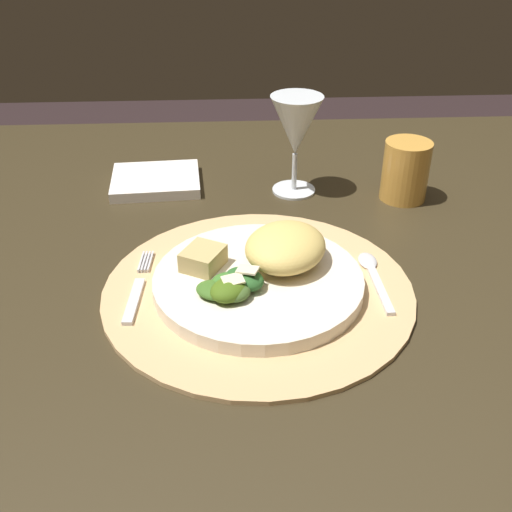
{
  "coord_description": "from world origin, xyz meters",
  "views": [
    {
      "loc": [
        -0.05,
        -0.66,
        1.17
      ],
      "look_at": [
        -0.02,
        -0.01,
        0.76
      ],
      "focal_mm": 42.46,
      "sensor_mm": 36.0,
      "label": 1
    }
  ],
  "objects_px": {
    "wine_glass": "(296,128)",
    "amber_tumbler": "(405,171)",
    "dining_table": "(268,331)",
    "spoon": "(372,272)",
    "napkin": "(156,181)",
    "fork": "(138,288)",
    "dinner_plate": "(258,282)"
  },
  "relations": [
    {
      "from": "fork",
      "to": "spoon",
      "type": "distance_m",
      "value": 0.29
    },
    {
      "from": "dinner_plate",
      "to": "wine_glass",
      "type": "xyz_separation_m",
      "value": [
        0.07,
        0.27,
        0.09
      ]
    },
    {
      "from": "wine_glass",
      "to": "napkin",
      "type": "bearing_deg",
      "value": 171.39
    },
    {
      "from": "fork",
      "to": "spoon",
      "type": "bearing_deg",
      "value": 3.92
    },
    {
      "from": "dining_table",
      "to": "dinner_plate",
      "type": "relative_size",
      "value": 4.58
    },
    {
      "from": "dinner_plate",
      "to": "napkin",
      "type": "distance_m",
      "value": 0.34
    },
    {
      "from": "napkin",
      "to": "wine_glass",
      "type": "bearing_deg",
      "value": -8.61
    },
    {
      "from": "spoon",
      "to": "wine_glass",
      "type": "xyz_separation_m",
      "value": [
        -0.07,
        0.25,
        0.1
      ]
    },
    {
      "from": "dining_table",
      "to": "amber_tumbler",
      "type": "height_order",
      "value": "amber_tumbler"
    },
    {
      "from": "dinner_plate",
      "to": "amber_tumbler",
      "type": "relative_size",
      "value": 2.74
    },
    {
      "from": "dinner_plate",
      "to": "amber_tumbler",
      "type": "bearing_deg",
      "value": 45.15
    },
    {
      "from": "dinner_plate",
      "to": "wine_glass",
      "type": "distance_m",
      "value": 0.3
    },
    {
      "from": "wine_glass",
      "to": "fork",
      "type": "bearing_deg",
      "value": -128.88
    },
    {
      "from": "fork",
      "to": "wine_glass",
      "type": "xyz_separation_m",
      "value": [
        0.22,
        0.27,
        0.1
      ]
    },
    {
      "from": "dining_table",
      "to": "dinner_plate",
      "type": "xyz_separation_m",
      "value": [
        -0.02,
        -0.06,
        0.13
      ]
    },
    {
      "from": "dinner_plate",
      "to": "fork",
      "type": "xyz_separation_m",
      "value": [
        -0.15,
        0.0,
        -0.01
      ]
    },
    {
      "from": "napkin",
      "to": "wine_glass",
      "type": "height_order",
      "value": "wine_glass"
    },
    {
      "from": "spoon",
      "to": "amber_tumbler",
      "type": "distance_m",
      "value": 0.24
    },
    {
      "from": "napkin",
      "to": "amber_tumbler",
      "type": "relative_size",
      "value": 1.52
    },
    {
      "from": "spoon",
      "to": "wine_glass",
      "type": "height_order",
      "value": "wine_glass"
    },
    {
      "from": "spoon",
      "to": "napkin",
      "type": "xyz_separation_m",
      "value": [
        -0.3,
        0.28,
        -0.0
      ]
    },
    {
      "from": "dining_table",
      "to": "fork",
      "type": "relative_size",
      "value": 7.52
    },
    {
      "from": "napkin",
      "to": "wine_glass",
      "type": "distance_m",
      "value": 0.25
    },
    {
      "from": "dining_table",
      "to": "dinner_plate",
      "type": "distance_m",
      "value": 0.14
    },
    {
      "from": "dinner_plate",
      "to": "spoon",
      "type": "distance_m",
      "value": 0.15
    },
    {
      "from": "dining_table",
      "to": "spoon",
      "type": "distance_m",
      "value": 0.18
    },
    {
      "from": "fork",
      "to": "spoon",
      "type": "height_order",
      "value": "spoon"
    },
    {
      "from": "dining_table",
      "to": "spoon",
      "type": "height_order",
      "value": "spoon"
    },
    {
      "from": "dining_table",
      "to": "napkin",
      "type": "height_order",
      "value": "napkin"
    },
    {
      "from": "wine_glass",
      "to": "amber_tumbler",
      "type": "height_order",
      "value": "wine_glass"
    },
    {
      "from": "fork",
      "to": "spoon",
      "type": "xyz_separation_m",
      "value": [
        0.29,
        0.02,
        0.0
      ]
    },
    {
      "from": "wine_glass",
      "to": "amber_tumbler",
      "type": "distance_m",
      "value": 0.18
    }
  ]
}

